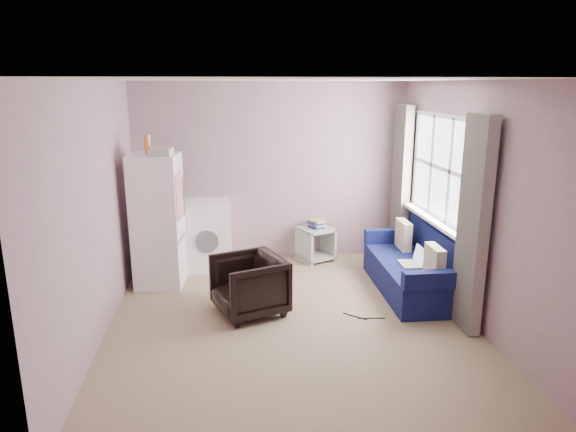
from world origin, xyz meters
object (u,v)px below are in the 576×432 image
sofa (417,269)px  fridge (158,220)px  armchair (249,282)px  side_table (316,241)px  washing_machine (207,234)px

sofa → fridge: bearing=170.2°
fridge → armchair: bearing=-36.9°
armchair → sofa: size_ratio=0.41×
side_table → washing_machine: bearing=-176.0°
armchair → washing_machine: washing_machine is taller
fridge → side_table: size_ratio=3.16×
armchair → washing_machine: size_ratio=0.78×
fridge → sofa: bearing=-5.0°
side_table → sofa: (1.02, -1.27, 0.01)m
washing_machine → armchair: bearing=-73.8°
armchair → sofa: (2.05, 0.38, -0.07)m
side_table → sofa: 1.63m
armchair → sofa: 2.09m
washing_machine → sofa: size_ratio=0.52×
fridge → side_table: bearing=23.7°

